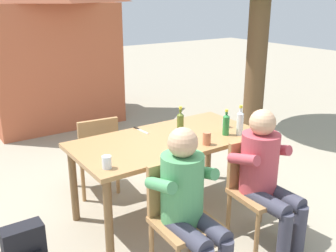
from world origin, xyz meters
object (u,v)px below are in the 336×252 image
at_px(chair_near_right, 255,185).
at_px(chair_near_left, 180,212).
at_px(cup_steel, 225,123).
at_px(bottle_clear, 240,122).
at_px(cup_white, 182,143).
at_px(cup_terracotta, 207,138).
at_px(backpack_by_near_side, 25,252).
at_px(person_in_white_shirt, 266,172).
at_px(chair_far_left, 96,151).
at_px(bottle_olive, 180,124).
at_px(bottle_green, 226,124).
at_px(person_in_plaid_shirt, 188,199).
at_px(brick_kiosk, 47,43).
at_px(cup_glass, 107,162).
at_px(table_knife, 140,130).
at_px(dining_table, 168,147).

relative_size(chair_near_right, chair_near_left, 1.00).
bearing_deg(cup_steel, bottle_clear, -99.60).
xyz_separation_m(chair_near_left, cup_white, (0.36, 0.47, 0.34)).
distance_m(chair_near_right, cup_terracotta, 0.58).
xyz_separation_m(cup_white, backpack_by_near_side, (-1.38, 0.12, -0.63)).
bearing_deg(backpack_by_near_side, person_in_white_shirt, -20.80).
distance_m(chair_far_left, cup_terracotta, 1.29).
height_order(bottle_olive, cup_terracotta, bottle_olive).
bearing_deg(cup_steel, cup_terracotta, -150.10).
bearing_deg(cup_white, cup_terracotta, -13.04).
relative_size(chair_far_left, cup_white, 8.55).
relative_size(chair_near_left, cup_terracotta, 7.52).
height_order(bottle_olive, cup_white, bottle_olive).
height_order(person_in_white_shirt, bottle_clear, person_in_white_shirt).
relative_size(bottle_green, bottle_clear, 0.87).
distance_m(person_in_white_shirt, cup_white, 0.76).
distance_m(chair_far_left, bottle_green, 1.41).
relative_size(person_in_white_shirt, bottle_olive, 3.93).
distance_m(person_in_white_shirt, person_in_plaid_shirt, 0.81).
height_order(bottle_green, brick_kiosk, brick_kiosk).
distance_m(cup_glass, table_knife, 0.92).
bearing_deg(chair_far_left, table_knife, -52.76).
bearing_deg(bottle_olive, dining_table, 159.93).
bearing_deg(backpack_by_near_side, bottle_clear, -4.10).
height_order(person_in_white_shirt, table_knife, person_in_white_shirt).
distance_m(bottle_green, cup_white, 0.56).
height_order(backpack_by_near_side, brick_kiosk, brick_kiosk).
xyz_separation_m(chair_near_right, chair_far_left, (-0.83, 1.50, 0.00)).
xyz_separation_m(dining_table, bottle_green, (0.51, -0.24, 0.20)).
bearing_deg(bottle_clear, brick_kiosk, 97.99).
height_order(chair_near_right, person_in_plaid_shirt, person_in_plaid_shirt).
relative_size(dining_table, bottle_green, 7.10).
bearing_deg(dining_table, chair_near_right, -61.17).
bearing_deg(cup_glass, dining_table, 20.65).
distance_m(dining_table, bottle_olive, 0.25).
bearing_deg(table_knife, person_in_plaid_shirt, -103.97).
relative_size(bottle_clear, cup_terracotta, 2.52).
bearing_deg(cup_white, person_in_white_shirt, -52.29).
height_order(cup_glass, brick_kiosk, brick_kiosk).
bearing_deg(cup_steel, backpack_by_near_side, -177.28).
distance_m(person_in_white_shirt, cup_terracotta, 0.59).
xyz_separation_m(chair_far_left, bottle_green, (0.92, -0.99, 0.40)).
bearing_deg(bottle_green, cup_glass, -177.57).
bearing_deg(cup_glass, table_knife, 43.63).
bearing_deg(bottle_clear, chair_near_left, -156.73).
distance_m(chair_near_right, bottle_green, 0.66).
bearing_deg(dining_table, table_knife, 107.05).
height_order(person_in_plaid_shirt, cup_glass, person_in_plaid_shirt).
bearing_deg(chair_near_right, chair_far_left, 118.86).
distance_m(chair_near_right, bottle_clear, 0.64).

